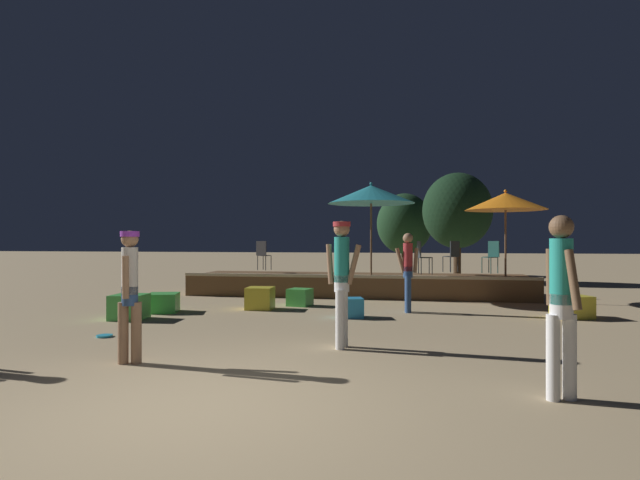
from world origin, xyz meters
name	(u,v)px	position (x,y,z in m)	size (l,w,h in m)	color
ground_plane	(198,408)	(0.00, 0.00, 0.00)	(120.00, 120.00, 0.00)	tan
wooden_deck	(358,285)	(0.44, 9.99, 0.29)	(9.53, 2.39, 0.65)	brown
patio_umbrella_0	(371,194)	(0.91, 8.88, 2.79)	(2.30, 2.30, 3.11)	brown
patio_umbrella_1	(505,202)	(4.34, 9.03, 2.56)	(2.04, 2.04, 2.87)	brown
cube_seat_0	(163,303)	(-3.37, 5.72, 0.21)	(0.77, 0.77, 0.41)	#4CC651
cube_seat_1	(129,307)	(-3.55, 4.68, 0.25)	(0.67, 0.67, 0.49)	#4CC651
cube_seat_2	(260,298)	(-1.43, 6.55, 0.25)	(0.61, 0.61, 0.50)	yellow
cube_seat_3	(300,297)	(-0.67, 7.29, 0.20)	(0.60, 0.60, 0.41)	#4CC651
cube_seat_4	(572,307)	(5.16, 6.47, 0.23)	(0.79, 0.79, 0.45)	yellow
cube_seat_5	(352,308)	(0.77, 5.71, 0.20)	(0.54, 0.54, 0.40)	#2D9EDB
person_0	(130,289)	(-1.56, 1.42, 0.94)	(0.29, 0.48, 1.69)	#997051
person_1	(561,298)	(3.40, 0.86, 1.00)	(0.30, 0.50, 1.81)	white
person_3	(342,275)	(0.96, 2.81, 1.07)	(0.54, 0.31, 1.85)	white
person_4	(408,269)	(1.89, 6.65, 0.94)	(0.51, 0.30, 1.72)	#2D4C7F
bistro_chair_0	(453,253)	(3.15, 10.55, 1.19)	(0.48, 0.48, 0.90)	#2D3338
bistro_chair_1	(422,254)	(2.25, 9.52, 1.19)	(0.42, 0.42, 0.90)	#2D3338
bistro_chair_2	(492,254)	(4.19, 10.27, 1.19)	(0.48, 0.48, 0.90)	#1E4C47
bistro_chair_3	(263,253)	(-2.56, 10.48, 1.19)	(0.43, 0.43, 0.90)	#47474C
frisbee_disc	(104,336)	(-2.93, 2.95, 0.02)	(0.25, 0.25, 0.03)	#33B2D8
background_tree_0	(457,211)	(3.70, 15.27, 2.70)	(2.62, 2.62, 4.15)	#3D2B1C
background_tree_1	(404,224)	(1.66, 19.07, 2.34)	(2.54, 2.54, 3.75)	#3D2B1C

